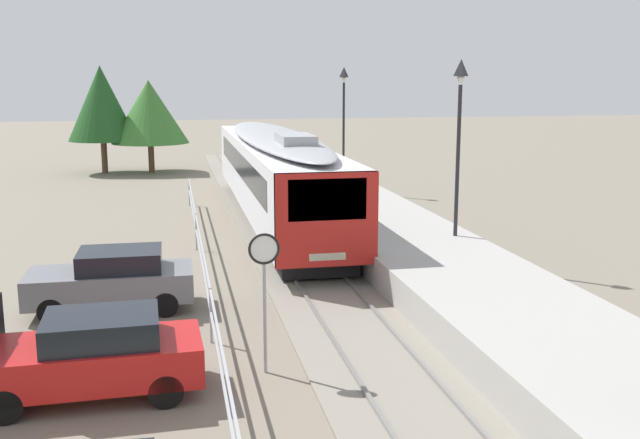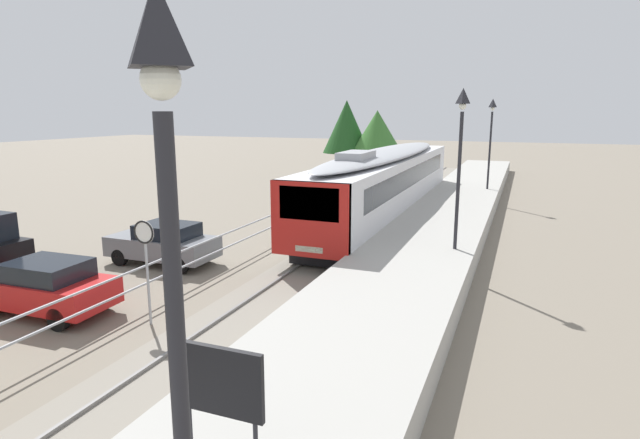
{
  "view_description": "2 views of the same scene",
  "coord_description": "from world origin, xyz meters",
  "px_view_note": "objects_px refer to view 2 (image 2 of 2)",
  "views": [
    {
      "loc": [
        -3.99,
        -3.33,
        5.67
      ],
      "look_at": [
        0.0,
        16.34,
        1.8
      ],
      "focal_mm": 41.01,
      "sensor_mm": 36.0,
      "label": 1
    },
    {
      "loc": [
        6.53,
        -0.15,
        5.5
      ],
      "look_at": [
        0.0,
        16.34,
        1.8
      ],
      "focal_mm": 29.08,
      "sensor_mm": 36.0,
      "label": 2
    }
  ],
  "objects_px": {
    "platform_lamp_far_end": "(491,127)",
    "parked_hatchback_grey": "(164,243)",
    "platform_lamp_near_end": "(171,254)",
    "parked_hatchback_red": "(44,286)",
    "commuter_train": "(385,179)",
    "platform_notice_board": "(220,386)",
    "platform_lamp_mid_platform": "(461,139)",
    "speed_limit_sign": "(145,246)"
  },
  "relations": [
    {
      "from": "platform_lamp_near_end",
      "to": "parked_hatchback_red",
      "type": "bearing_deg",
      "value": 144.21
    },
    {
      "from": "platform_notice_board",
      "to": "speed_limit_sign",
      "type": "height_order",
      "value": "speed_limit_sign"
    },
    {
      "from": "platform_lamp_far_end",
      "to": "platform_notice_board",
      "type": "distance_m",
      "value": 27.89
    },
    {
      "from": "speed_limit_sign",
      "to": "parked_hatchback_grey",
      "type": "xyz_separation_m",
      "value": [
        -3.19,
        4.69,
        -1.33
      ]
    },
    {
      "from": "platform_lamp_mid_platform",
      "to": "speed_limit_sign",
      "type": "height_order",
      "value": "platform_lamp_mid_platform"
    },
    {
      "from": "commuter_train",
      "to": "platform_lamp_mid_platform",
      "type": "relative_size",
      "value": 3.79
    },
    {
      "from": "commuter_train",
      "to": "speed_limit_sign",
      "type": "relative_size",
      "value": 7.23
    },
    {
      "from": "platform_lamp_far_end",
      "to": "parked_hatchback_grey",
      "type": "bearing_deg",
      "value": -119.5
    },
    {
      "from": "parked_hatchback_grey",
      "to": "platform_lamp_near_end",
      "type": "bearing_deg",
      "value": -50.94
    },
    {
      "from": "speed_limit_sign",
      "to": "parked_hatchback_red",
      "type": "relative_size",
      "value": 0.69
    },
    {
      "from": "platform_lamp_mid_platform",
      "to": "parked_hatchback_red",
      "type": "xyz_separation_m",
      "value": [
        -10.05,
        -7.83,
        -3.83
      ]
    },
    {
      "from": "commuter_train",
      "to": "platform_lamp_far_end",
      "type": "relative_size",
      "value": 3.79
    },
    {
      "from": "platform_notice_board",
      "to": "parked_hatchback_grey",
      "type": "bearing_deg",
      "value": 131.31
    },
    {
      "from": "platform_lamp_near_end",
      "to": "platform_lamp_far_end",
      "type": "xyz_separation_m",
      "value": [
        0.0,
        30.15,
        0.0
      ]
    },
    {
      "from": "speed_limit_sign",
      "to": "parked_hatchback_red",
      "type": "bearing_deg",
      "value": -172.07
    },
    {
      "from": "parked_hatchback_grey",
      "to": "commuter_train",
      "type": "bearing_deg",
      "value": 62.29
    },
    {
      "from": "platform_lamp_mid_platform",
      "to": "parked_hatchback_red",
      "type": "height_order",
      "value": "platform_lamp_mid_platform"
    },
    {
      "from": "parked_hatchback_red",
      "to": "platform_lamp_near_end",
      "type": "bearing_deg",
      "value": -35.79
    },
    {
      "from": "platform_notice_board",
      "to": "parked_hatchback_red",
      "type": "xyz_separation_m",
      "value": [
        -8.78,
        4.85,
        -1.4
      ]
    },
    {
      "from": "platform_lamp_far_end",
      "to": "parked_hatchback_grey",
      "type": "relative_size",
      "value": 1.33
    },
    {
      "from": "platform_lamp_far_end",
      "to": "parked_hatchback_red",
      "type": "bearing_deg",
      "value": -113.7
    },
    {
      "from": "platform_lamp_near_end",
      "to": "parked_hatchback_red",
      "type": "relative_size",
      "value": 1.32
    },
    {
      "from": "parked_hatchback_grey",
      "to": "parked_hatchback_red",
      "type": "bearing_deg",
      "value": -90.0
    },
    {
      "from": "speed_limit_sign",
      "to": "commuter_train",
      "type": "bearing_deg",
      "value": 81.24
    },
    {
      "from": "platform_lamp_mid_platform",
      "to": "parked_hatchback_red",
      "type": "relative_size",
      "value": 1.32
    },
    {
      "from": "platform_lamp_mid_platform",
      "to": "speed_limit_sign",
      "type": "bearing_deg",
      "value": -132.89
    },
    {
      "from": "commuter_train",
      "to": "platform_notice_board",
      "type": "xyz_separation_m",
      "value": [
        3.23,
        -20.54,
        0.04
      ]
    },
    {
      "from": "platform_notice_board",
      "to": "parked_hatchback_grey",
      "type": "xyz_separation_m",
      "value": [
        -8.78,
        9.99,
        -1.4
      ]
    },
    {
      "from": "platform_lamp_near_end",
      "to": "platform_lamp_far_end",
      "type": "relative_size",
      "value": 1.0
    },
    {
      "from": "commuter_train",
      "to": "speed_limit_sign",
      "type": "height_order",
      "value": "commuter_train"
    },
    {
      "from": "commuter_train",
      "to": "platform_lamp_near_end",
      "type": "height_order",
      "value": "platform_lamp_near_end"
    },
    {
      "from": "commuter_train",
      "to": "platform_lamp_near_end",
      "type": "bearing_deg",
      "value": -78.88
    },
    {
      "from": "platform_lamp_near_end",
      "to": "platform_notice_board",
      "type": "height_order",
      "value": "platform_lamp_near_end"
    },
    {
      "from": "commuter_train",
      "to": "platform_notice_board",
      "type": "relative_size",
      "value": 11.27
    },
    {
      "from": "parked_hatchback_grey",
      "to": "speed_limit_sign",
      "type": "bearing_deg",
      "value": -55.78
    },
    {
      "from": "parked_hatchback_red",
      "to": "parked_hatchback_grey",
      "type": "xyz_separation_m",
      "value": [
        0.0,
        5.14,
        0.0
      ]
    },
    {
      "from": "platform_lamp_near_end",
      "to": "platform_notice_board",
      "type": "relative_size",
      "value": 2.97
    },
    {
      "from": "platform_lamp_far_end",
      "to": "parked_hatchback_grey",
      "type": "height_order",
      "value": "platform_lamp_far_end"
    },
    {
      "from": "platform_lamp_near_end",
      "to": "platform_lamp_far_end",
      "type": "bearing_deg",
      "value": 90.0
    },
    {
      "from": "platform_lamp_near_end",
      "to": "parked_hatchback_grey",
      "type": "bearing_deg",
      "value": 129.06
    },
    {
      "from": "speed_limit_sign",
      "to": "parked_hatchback_grey",
      "type": "bearing_deg",
      "value": 124.22
    },
    {
      "from": "platform_notice_board",
      "to": "parked_hatchback_red",
      "type": "height_order",
      "value": "platform_notice_board"
    }
  ]
}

